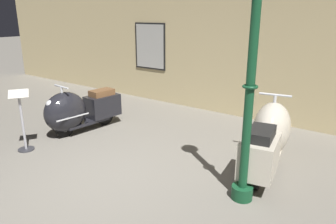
% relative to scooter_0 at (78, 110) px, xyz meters
% --- Properties ---
extents(ground_plane, '(60.00, 60.00, 0.00)m').
position_rel_scooter_0_xyz_m(ground_plane, '(1.94, -1.03, -0.47)').
color(ground_plane, slate).
extents(showroom_back_wall, '(18.00, 0.63, 3.42)m').
position_rel_scooter_0_xyz_m(showroom_back_wall, '(2.08, 3.02, 1.24)').
color(showroom_back_wall, '#CCB784').
rests_on(showroom_back_wall, ground).
extents(scooter_0, '(0.63, 1.72, 1.03)m').
position_rel_scooter_0_xyz_m(scooter_0, '(0.00, 0.00, 0.00)').
color(scooter_0, black).
rests_on(scooter_0, ground).
extents(scooter_1, '(0.84, 1.91, 1.13)m').
position_rel_scooter_0_xyz_m(scooter_1, '(3.65, 0.78, 0.04)').
color(scooter_1, black).
rests_on(scooter_1, ground).
extents(lamppost, '(0.30, 0.30, 2.90)m').
position_rel_scooter_0_xyz_m(lamppost, '(3.72, -0.31, 1.17)').
color(lamppost, '#144728').
rests_on(lamppost, ground).
extents(info_stanchion, '(0.36, 0.39, 1.10)m').
position_rel_scooter_0_xyz_m(info_stanchion, '(-0.05, -1.15, -0.01)').
color(info_stanchion, '#333338').
rests_on(info_stanchion, ground).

